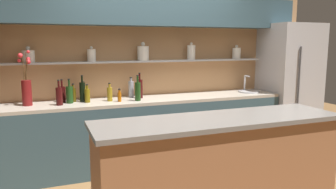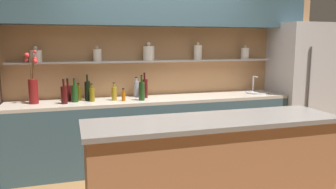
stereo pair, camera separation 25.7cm
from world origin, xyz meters
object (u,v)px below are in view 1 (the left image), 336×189
(refrigerator, at_px, (289,87))
(bottle_wine_3, at_px, (138,91))
(bottle_wine_6, at_px, (82,92))
(bottle_oil_10, at_px, (73,95))
(bottle_oil_7, at_px, (84,93))
(bottle_sauce_9, at_px, (120,96))
(flower_vase, at_px, (27,88))
(bottle_wine_1, at_px, (70,94))
(bottle_spirit_4, at_px, (131,89))
(bottle_wine_11, at_px, (59,96))
(bottle_oil_8, at_px, (110,94))
(bottle_wine_2, at_px, (140,88))
(bottle_wine_5, at_px, (62,94))
(sink_fixture, at_px, (249,91))
(bottle_oil_0, at_px, (87,95))

(refrigerator, xyz_separation_m, bottle_wine_3, (-2.49, -0.07, 0.07))
(bottle_wine_6, xyz_separation_m, bottle_oil_10, (-0.11, 0.03, -0.04))
(refrigerator, distance_m, bottle_oil_7, 3.14)
(bottle_wine_3, height_order, bottle_sauce_9, bottle_wine_3)
(flower_vase, bearing_deg, refrigerator, -1.15)
(bottle_wine_3, relative_size, bottle_sauce_9, 2.00)
(bottle_sauce_9, bearing_deg, bottle_wine_1, 169.50)
(bottle_oil_10, bearing_deg, bottle_spirit_4, 6.02)
(flower_vase, xyz_separation_m, bottle_wine_11, (0.36, -0.12, -0.10))
(bottle_wine_11, bearing_deg, bottle_oil_8, 6.49)
(refrigerator, distance_m, bottle_oil_8, 2.83)
(flower_vase, bearing_deg, bottle_oil_7, 12.04)
(bottle_wine_2, height_order, bottle_oil_8, bottle_wine_2)
(bottle_wine_2, bearing_deg, bottle_wine_5, 177.64)
(bottle_wine_6, relative_size, bottle_oil_10, 1.45)
(bottle_wine_2, relative_size, bottle_wine_5, 1.18)
(refrigerator, distance_m, bottle_wine_1, 3.32)
(bottle_wine_5, xyz_separation_m, bottle_sauce_9, (0.68, -0.22, -0.03))
(bottle_wine_1, relative_size, bottle_wine_6, 0.89)
(flower_vase, height_order, bottle_oil_8, flower_vase)
(sink_fixture, xyz_separation_m, bottle_wine_1, (-2.61, 0.01, 0.09))
(bottle_oil_7, bearing_deg, sink_fixture, -4.06)
(bottle_wine_6, xyz_separation_m, bottle_sauce_9, (0.44, -0.17, -0.06))
(bottle_spirit_4, relative_size, bottle_wine_5, 0.95)
(bottle_wine_1, bearing_deg, bottle_wine_3, -8.74)
(bottle_wine_2, xyz_separation_m, bottle_sauce_9, (-0.32, -0.18, -0.06))
(bottle_wine_1, relative_size, bottle_oil_8, 1.28)
(bottle_spirit_4, bearing_deg, bottle_wine_3, -88.06)
(bottle_oil_0, distance_m, bottle_oil_7, 0.20)
(bottle_oil_0, relative_size, bottle_oil_7, 0.95)
(bottle_wine_11, bearing_deg, bottle_wine_3, -1.89)
(bottle_wine_3, xyz_separation_m, bottle_wine_11, (-0.96, 0.03, -0.01))
(refrigerator, bearing_deg, bottle_wine_11, -179.32)
(bottle_wine_3, height_order, bottle_wine_6, bottle_wine_6)
(refrigerator, height_order, sink_fixture, refrigerator)
(bottle_oil_7, xyz_separation_m, bottle_oil_8, (0.30, -0.19, -0.00))
(bottle_wine_11, bearing_deg, bottle_oil_7, 39.48)
(bottle_wine_2, height_order, bottle_sauce_9, bottle_wine_2)
(bottle_sauce_9, bearing_deg, refrigerator, 1.17)
(bottle_wine_2, relative_size, bottle_oil_8, 1.45)
(sink_fixture, height_order, bottle_sauce_9, sink_fixture)
(sink_fixture, height_order, bottle_oil_8, sink_fixture)
(flower_vase, bearing_deg, bottle_oil_8, -2.75)
(bottle_wine_1, bearing_deg, refrigerator, -0.96)
(bottle_oil_0, bearing_deg, bottle_wine_1, 172.03)
(sink_fixture, height_order, bottle_wine_5, bottle_wine_5)
(refrigerator, distance_m, bottle_oil_0, 3.11)
(bottle_wine_3, bearing_deg, bottle_wine_1, 171.26)
(flower_vase, distance_m, bottle_oil_10, 0.55)
(refrigerator, bearing_deg, bottle_oil_0, 179.52)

